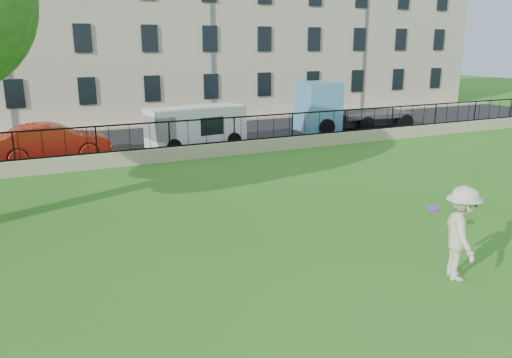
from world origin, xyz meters
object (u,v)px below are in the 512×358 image
white_van (196,127)px  man (461,233)px  blue_truck (354,106)px  red_sedan (53,142)px  frisbee (433,208)px

white_van → man: bearing=-95.6°
man → blue_truck: size_ratio=0.31×
red_sedan → blue_truck: 16.54m
man → red_sedan: 17.36m
red_sedan → blue_truck: bearing=-87.8°
white_van → blue_truck: 10.06m
man → blue_truck: bearing=-0.1°
frisbee → white_van: bearing=94.8°
red_sedan → blue_truck: (16.50, 1.00, 0.62)m
white_van → blue_truck: blue_truck is taller
blue_truck → white_van: bearing=-169.6°
blue_truck → man: bearing=-114.7°
frisbee → man: bearing=-115.1°
man → frisbee: man is taller
frisbee → blue_truck: 17.70m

